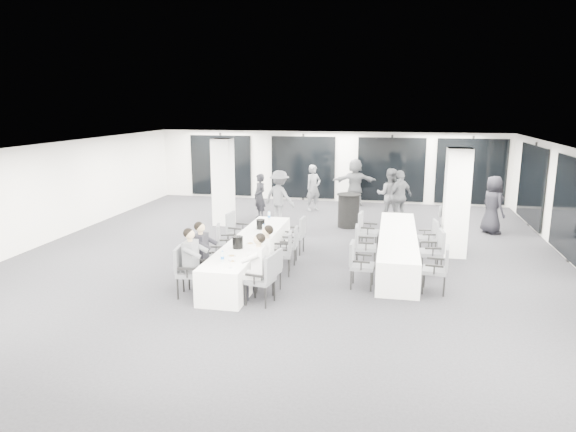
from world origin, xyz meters
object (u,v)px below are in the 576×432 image
standing_guest_a (313,185)px  standing_guest_e (493,201)px  standing_guest_h (448,215)px  ice_bucket_near (238,242)px  chair_main_right_far (297,233)px  chair_side_right_far (430,235)px  chair_main_right_fourth (291,243)px  chair_main_left_mid (211,253)px  chair_main_left_near (186,268)px  chair_side_right_near (439,266)px  banquet_table_side (397,248)px  ice_bucket_far (261,224)px  chair_main_left_far (236,229)px  chair_main_left_fourth (224,241)px  chair_side_right_mid (435,249)px  banquet_table_main (251,255)px  chair_side_left_far (366,229)px  standing_guest_d (400,193)px  chair_main_right_near (264,276)px  standing_guest_g (260,193)px  cocktail_table (349,210)px  chair_side_left_mid (362,243)px  chair_main_right_mid (284,250)px  standing_guest_b (390,191)px  chair_main_right_second (272,268)px  chair_main_left_second (197,260)px  chair_side_left_near (358,262)px  standing_guest_c (279,193)px

standing_guest_a → standing_guest_e: bearing=-66.5°
standing_guest_h → ice_bucket_near: (-4.87, -3.99, 0.01)m
chair_main_right_far → ice_bucket_near: (-0.91, -2.35, 0.32)m
chair_side_right_far → chair_main_right_fourth: bearing=103.2°
chair_main_left_mid → standing_guest_h: standing_guest_h is taller
chair_main_left_near → chair_side_right_near: chair_main_left_near is taller
chair_side_right_far → banquet_table_side: bearing=127.9°
standing_guest_e → ice_bucket_far: bearing=94.9°
ice_bucket_near → chair_main_left_far: bearing=108.4°
chair_main_left_fourth → chair_main_left_far: size_ratio=0.92×
chair_side_right_mid → ice_bucket_near: bearing=101.8°
banquet_table_main → standing_guest_a: (0.39, 7.19, 0.58)m
banquet_table_main → chair_main_left_fourth: (-0.83, 0.50, 0.17)m
chair_main_left_mid → chair_side_left_far: size_ratio=0.85×
chair_main_left_far → standing_guest_d: (4.34, 4.27, 0.40)m
chair_main_right_near → chair_side_right_near: (3.42, 1.34, -0.01)m
chair_main_left_far → standing_guest_g: bearing=-167.9°
cocktail_table → chair_side_left_far: size_ratio=1.05×
chair_side_left_mid → chair_main_right_fourth: bearing=-89.4°
chair_side_left_mid → ice_bucket_near: ice_bucket_near is taller
chair_main_right_mid → chair_side_right_near: 3.46m
chair_side_left_far → standing_guest_b: bearing=176.8°
chair_main_left_far → standing_guest_a: (1.23, 5.66, 0.37)m
banquet_table_side → chair_side_right_mid: bearing=-36.1°
chair_side_left_far → ice_bucket_far: bearing=-59.2°
chair_side_left_mid → standing_guest_d: bearing=167.6°
chair_main_right_second → chair_main_left_second: bearing=100.0°
ice_bucket_near → chair_side_left_near: bearing=2.4°
banquet_table_main → chair_main_left_near: (-0.84, -1.90, 0.22)m
chair_side_right_near → banquet_table_side: bearing=30.6°
chair_main_right_near → chair_main_right_mid: chair_main_right_near is taller
banquet_table_side → standing_guest_a: (-3.03, 5.94, 0.58)m
chair_main_right_second → chair_main_right_mid: size_ratio=0.92×
chair_main_right_mid → chair_side_right_far: chair_main_right_mid is taller
chair_main_left_near → chair_main_right_far: size_ratio=1.06×
chair_main_right_far → standing_guest_c: 3.70m
chair_side_right_mid → cocktail_table: bearing=23.0°
chair_main_right_second → chair_side_right_far: 4.89m
chair_side_left_far → standing_guest_c: size_ratio=0.52×
chair_main_left_fourth → chair_main_right_second: chair_main_left_fourth is taller
chair_main_right_near → standing_guest_d: 8.26m
chair_side_left_mid → ice_bucket_far: chair_side_left_mid is taller
standing_guest_e → chair_main_left_mid: bearing=100.4°
chair_main_left_fourth → chair_side_right_far: size_ratio=1.03×
chair_main_right_fourth → chair_side_right_far: bearing=-71.6°
chair_side_right_near → standing_guest_h: standing_guest_h is taller
chair_side_left_mid → standing_guest_h: standing_guest_h is taller
cocktail_table → standing_guest_d: 1.93m
chair_side_right_far → chair_side_left_mid: bearing=119.6°
chair_main_left_fourth → chair_main_right_near: size_ratio=0.93×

